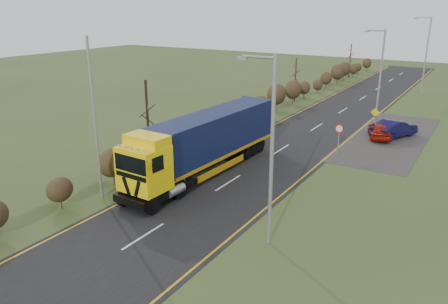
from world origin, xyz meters
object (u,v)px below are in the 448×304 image
at_px(car_red_hatchback, 380,130).
at_px(car_blue_sedan, 394,129).
at_px(streetlight_near, 270,146).
at_px(speed_sign, 339,134).
at_px(lorry, 205,140).

relative_size(car_red_hatchback, car_blue_sedan, 0.89).
xyz_separation_m(car_red_hatchback, car_blue_sedan, (1.03, 0.84, 0.06)).
distance_m(car_red_hatchback, streetlight_near, 21.21).
distance_m(car_red_hatchback, speed_sign, 6.75).
bearing_deg(speed_sign, lorry, -127.87).
relative_size(car_red_hatchback, speed_sign, 1.68).
relative_size(lorry, streetlight_near, 1.67).
xyz_separation_m(lorry, streetlight_near, (7.60, -6.03, 2.54)).
height_order(car_red_hatchback, streetlight_near, streetlight_near).
distance_m(streetlight_near, speed_sign, 14.69).
bearing_deg(streetlight_near, car_blue_sedan, 86.25).
bearing_deg(lorry, speed_sign, 54.53).
bearing_deg(car_red_hatchback, lorry, 42.75).
height_order(car_blue_sedan, streetlight_near, streetlight_near).
height_order(lorry, speed_sign, lorry).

